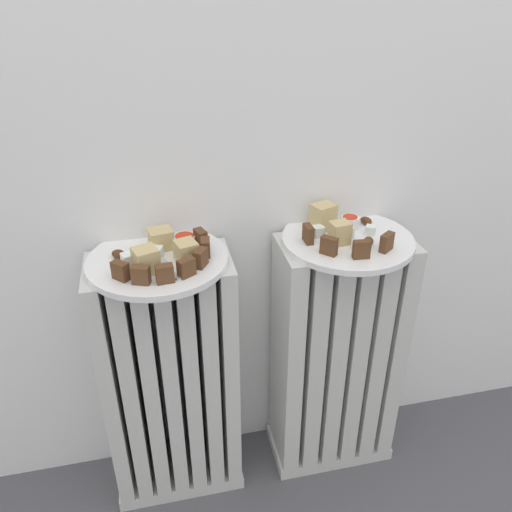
% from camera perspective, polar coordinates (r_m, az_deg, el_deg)
% --- Properties ---
extents(radiator_left, '(0.28, 0.15, 0.59)m').
position_cam_1_polar(radiator_left, '(1.14, -9.38, -13.74)').
color(radiator_left, silver).
rests_on(radiator_left, ground_plane).
extents(radiator_right, '(0.28, 0.15, 0.59)m').
position_cam_1_polar(radiator_right, '(1.20, 8.82, -11.10)').
color(radiator_right, silver).
rests_on(radiator_right, ground_plane).
extents(plate_left, '(0.26, 0.26, 0.01)m').
position_cam_1_polar(plate_left, '(0.96, -10.83, -0.46)').
color(plate_left, white).
rests_on(plate_left, radiator_left).
extents(plate_right, '(0.26, 0.26, 0.01)m').
position_cam_1_polar(plate_right, '(1.03, 10.10, 1.78)').
color(plate_right, white).
rests_on(plate_right, radiator_right).
extents(dark_cake_slice_left_0, '(0.03, 0.03, 0.03)m').
position_cam_1_polar(dark_cake_slice_left_0, '(0.90, -14.77, -1.59)').
color(dark_cake_slice_left_0, '#56351E').
rests_on(dark_cake_slice_left_0, plate_left).
extents(dark_cake_slice_left_1, '(0.03, 0.03, 0.03)m').
position_cam_1_polar(dark_cake_slice_left_1, '(0.88, -12.63, -2.07)').
color(dark_cake_slice_left_1, '#56351E').
rests_on(dark_cake_slice_left_1, plate_left).
extents(dark_cake_slice_left_2, '(0.03, 0.02, 0.03)m').
position_cam_1_polar(dark_cake_slice_left_2, '(0.88, -10.07, -1.96)').
color(dark_cake_slice_left_2, '#56351E').
rests_on(dark_cake_slice_left_2, plate_left).
extents(dark_cake_slice_left_3, '(0.03, 0.03, 0.03)m').
position_cam_1_polar(dark_cake_slice_left_3, '(0.89, -7.73, -1.28)').
color(dark_cake_slice_left_3, '#56351E').
rests_on(dark_cake_slice_left_3, plate_left).
extents(dark_cake_slice_left_4, '(0.03, 0.03, 0.03)m').
position_cam_1_polar(dark_cake_slice_left_4, '(0.91, -6.14, -0.22)').
color(dark_cake_slice_left_4, '#56351E').
rests_on(dark_cake_slice_left_4, plate_left).
extents(dark_cake_slice_left_5, '(0.02, 0.03, 0.03)m').
position_cam_1_polar(dark_cake_slice_left_5, '(0.95, -5.62, 0.95)').
color(dark_cake_slice_left_5, '#56351E').
rests_on(dark_cake_slice_left_5, plate_left).
extents(dark_cake_slice_left_6, '(0.03, 0.03, 0.03)m').
position_cam_1_polar(dark_cake_slice_left_6, '(0.98, -6.16, 2.00)').
color(dark_cake_slice_left_6, '#56351E').
rests_on(dark_cake_slice_left_6, plate_left).
extents(marble_cake_slice_left_0, '(0.05, 0.05, 0.04)m').
position_cam_1_polar(marble_cake_slice_left_0, '(0.91, -12.09, -0.47)').
color(marble_cake_slice_left_0, tan).
rests_on(marble_cake_slice_left_0, plate_left).
extents(marble_cake_slice_left_1, '(0.05, 0.05, 0.04)m').
position_cam_1_polar(marble_cake_slice_left_1, '(0.94, -7.73, 0.57)').
color(marble_cake_slice_left_1, tan).
rests_on(marble_cake_slice_left_1, plate_left).
extents(marble_cake_slice_left_2, '(0.05, 0.05, 0.04)m').
position_cam_1_polar(marble_cake_slice_left_2, '(0.98, -10.50, 1.87)').
color(marble_cake_slice_left_2, tan).
rests_on(marble_cake_slice_left_2, plate_left).
extents(turkish_delight_left_0, '(0.03, 0.03, 0.02)m').
position_cam_1_polar(turkish_delight_left_0, '(0.96, -10.92, 0.43)').
color(turkish_delight_left_0, white).
rests_on(turkish_delight_left_0, plate_left).
extents(turkish_delight_left_1, '(0.03, 0.03, 0.02)m').
position_cam_1_polar(turkish_delight_left_1, '(0.94, -13.93, -0.39)').
color(turkish_delight_left_1, white).
rests_on(turkish_delight_left_1, plate_left).
extents(medjool_date_left_0, '(0.03, 0.03, 0.02)m').
position_cam_1_polar(medjool_date_left_0, '(0.95, -12.46, -0.04)').
color(medjool_date_left_0, '#4C2814').
rests_on(medjool_date_left_0, plate_left).
extents(medjool_date_left_1, '(0.03, 0.03, 0.01)m').
position_cam_1_polar(medjool_date_left_1, '(0.97, -15.02, 0.25)').
color(medjool_date_left_1, '#4C2814').
rests_on(medjool_date_left_1, plate_left).
extents(jam_bowl_left, '(0.04, 0.04, 0.02)m').
position_cam_1_polar(jam_bowl_left, '(0.99, -7.90, 1.81)').
color(jam_bowl_left, white).
rests_on(jam_bowl_left, plate_left).
extents(dark_cake_slice_right_0, '(0.01, 0.03, 0.03)m').
position_cam_1_polar(dark_cake_slice_right_0, '(0.99, 5.80, 2.45)').
color(dark_cake_slice_right_0, '#56351E').
rests_on(dark_cake_slice_right_0, plate_right).
extents(dark_cake_slice_right_1, '(0.03, 0.03, 0.03)m').
position_cam_1_polar(dark_cake_slice_right_1, '(0.95, 8.07, 1.12)').
color(dark_cake_slice_right_1, '#56351E').
rests_on(dark_cake_slice_right_1, plate_right).
extents(dark_cake_slice_right_2, '(0.03, 0.02, 0.03)m').
position_cam_1_polar(dark_cake_slice_right_2, '(0.95, 11.60, 0.71)').
color(dark_cake_slice_right_2, '#56351E').
rests_on(dark_cake_slice_right_2, plate_right).
extents(dark_cake_slice_right_3, '(0.03, 0.03, 0.03)m').
position_cam_1_polar(dark_cake_slice_right_3, '(0.99, 14.28, 1.48)').
color(dark_cake_slice_right_3, '#56351E').
rests_on(dark_cake_slice_right_3, plate_right).
extents(marble_cake_slice_right_0, '(0.05, 0.05, 0.05)m').
position_cam_1_polar(marble_cake_slice_right_0, '(1.05, 7.45, 4.37)').
color(marble_cake_slice_right_0, tan).
rests_on(marble_cake_slice_right_0, plate_right).
extents(marble_cake_slice_right_1, '(0.04, 0.04, 0.04)m').
position_cam_1_polar(marble_cake_slice_right_1, '(0.99, 9.24, 2.54)').
color(marble_cake_slice_right_1, tan).
rests_on(marble_cake_slice_right_1, plate_right).
extents(turkish_delight_right_0, '(0.03, 0.03, 0.02)m').
position_cam_1_polar(turkish_delight_right_0, '(1.03, 10.07, 2.69)').
color(turkish_delight_right_0, white).
rests_on(turkish_delight_right_0, plate_right).
extents(turkish_delight_right_1, '(0.02, 0.02, 0.02)m').
position_cam_1_polar(turkish_delight_right_1, '(1.02, 6.88, 2.74)').
color(turkish_delight_right_1, white).
rests_on(turkish_delight_right_1, plate_right).
extents(turkish_delight_right_2, '(0.03, 0.03, 0.02)m').
position_cam_1_polar(turkish_delight_right_2, '(1.05, 12.55, 2.81)').
color(turkish_delight_right_2, white).
rests_on(turkish_delight_right_2, plate_right).
extents(medjool_date_right_0, '(0.03, 0.03, 0.01)m').
position_cam_1_polar(medjool_date_right_0, '(1.01, 12.35, 1.62)').
color(medjool_date_right_0, '#4C2814').
rests_on(medjool_date_right_0, plate_right).
extents(medjool_date_right_1, '(0.03, 0.03, 0.02)m').
position_cam_1_polar(medjool_date_right_1, '(1.09, 12.09, 3.84)').
color(medjool_date_right_1, '#4C2814').
rests_on(medjool_date_right_1, plate_right).
extents(medjool_date_right_2, '(0.03, 0.03, 0.02)m').
position_cam_1_polar(medjool_date_right_2, '(0.99, 11.17, 1.28)').
color(medjool_date_right_2, '#4C2814').
rests_on(medjool_date_right_2, plate_right).
extents(jam_bowl_right, '(0.04, 0.04, 0.02)m').
position_cam_1_polar(jam_bowl_right, '(1.06, 10.34, 3.77)').
color(jam_bowl_right, white).
rests_on(jam_bowl_right, plate_right).
extents(fork, '(0.04, 0.09, 0.00)m').
position_cam_1_polar(fork, '(0.93, -9.94, -1.17)').
color(fork, '#B7B7BC').
rests_on(fork, plate_left).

